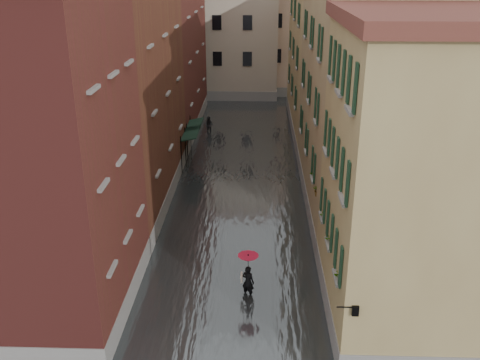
# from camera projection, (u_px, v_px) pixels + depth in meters

# --- Properties ---
(ground) EXTENTS (120.00, 120.00, 0.00)m
(ground) POSITION_uv_depth(u_px,v_px,m) (231.00, 283.00, 24.05)
(ground) COLOR #555558
(ground) RESTS_ON ground
(floodwater) EXTENTS (10.00, 60.00, 0.20)m
(floodwater) POSITION_uv_depth(u_px,v_px,m) (240.00, 175.00, 36.04)
(floodwater) COLOR #3D4244
(floodwater) RESTS_ON ground
(building_left_near) EXTENTS (6.00, 8.00, 13.00)m
(building_left_near) POSITION_uv_depth(u_px,v_px,m) (40.00, 161.00, 19.97)
(building_left_near) COLOR maroon
(building_left_near) RESTS_ON ground
(building_left_mid) EXTENTS (6.00, 14.00, 12.50)m
(building_left_mid) POSITION_uv_depth(u_px,v_px,m) (115.00, 99.00, 30.25)
(building_left_mid) COLOR #58311B
(building_left_mid) RESTS_ON ground
(building_left_far) EXTENTS (6.00, 16.00, 14.00)m
(building_left_far) POSITION_uv_depth(u_px,v_px,m) (160.00, 47.00, 43.85)
(building_left_far) COLOR maroon
(building_left_far) RESTS_ON ground
(building_right_near) EXTENTS (6.00, 8.00, 11.50)m
(building_right_near) POSITION_uv_depth(u_px,v_px,m) (415.00, 185.00, 19.81)
(building_right_near) COLOR #957D4D
(building_right_near) RESTS_ON ground
(building_right_mid) EXTENTS (6.00, 14.00, 13.00)m
(building_right_mid) POSITION_uv_depth(u_px,v_px,m) (364.00, 96.00, 29.71)
(building_right_mid) COLOR #9A8B5D
(building_right_mid) RESTS_ON ground
(building_right_far) EXTENTS (6.00, 16.00, 11.50)m
(building_right_far) POSITION_uv_depth(u_px,v_px,m) (330.00, 63.00, 43.88)
(building_right_far) COLOR #957D4D
(building_right_far) RESTS_ON ground
(building_end_cream) EXTENTS (12.00, 9.00, 13.00)m
(building_end_cream) POSITION_uv_depth(u_px,v_px,m) (220.00, 33.00, 56.87)
(building_end_cream) COLOR #B3A78E
(building_end_cream) RESTS_ON ground
(building_end_pink) EXTENTS (10.00, 9.00, 12.00)m
(building_end_pink) POSITION_uv_depth(u_px,v_px,m) (303.00, 36.00, 58.63)
(building_end_pink) COLOR #CEAC91
(building_end_pink) RESTS_ON ground
(awning_near) EXTENTS (1.09, 3.12, 2.80)m
(awning_near) POSITION_uv_depth(u_px,v_px,m) (191.00, 134.00, 36.69)
(awning_near) COLOR black
(awning_near) RESTS_ON ground
(awning_far) EXTENTS (1.09, 3.12, 2.80)m
(awning_far) POSITION_uv_depth(u_px,v_px,m) (194.00, 126.00, 38.61)
(awning_far) COLOR black
(awning_far) RESTS_ON ground
(wall_lantern) EXTENTS (0.71, 0.22, 0.35)m
(wall_lantern) POSITION_uv_depth(u_px,v_px,m) (355.00, 310.00, 17.22)
(wall_lantern) COLOR black
(wall_lantern) RESTS_ON ground
(window_planters) EXTENTS (0.59, 10.50, 0.84)m
(window_planters) POSITION_uv_depth(u_px,v_px,m) (326.00, 209.00, 23.09)
(window_planters) COLOR #9E4633
(window_planters) RESTS_ON ground
(pedestrian_main) EXTENTS (0.90, 0.90, 2.06)m
(pedestrian_main) POSITION_uv_depth(u_px,v_px,m) (248.00, 272.00, 22.60)
(pedestrian_main) COLOR black
(pedestrian_main) RESTS_ON ground
(pedestrian_far) EXTENTS (0.87, 0.77, 1.49)m
(pedestrian_far) POSITION_uv_depth(u_px,v_px,m) (209.00, 125.00, 44.79)
(pedestrian_far) COLOR black
(pedestrian_far) RESTS_ON ground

